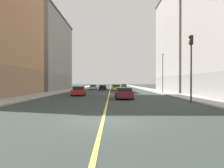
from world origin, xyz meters
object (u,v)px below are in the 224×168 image
at_px(traffic_light_left_near, 191,60).
at_px(car_black, 102,88).
at_px(car_silver, 93,87).
at_px(car_maroon, 123,93).
at_px(street_lamp_left_near, 162,68).
at_px(car_white, 114,87).
at_px(car_yellow, 116,88).
at_px(building_right_midblock, 39,53).
at_px(car_red, 78,91).
at_px(building_left_mid, 191,42).
at_px(car_green, 123,86).

height_order(traffic_light_left_near, car_black, traffic_light_left_near).
bearing_deg(car_silver, traffic_light_left_near, -71.56).
bearing_deg(car_maroon, street_lamp_left_near, 57.50).
distance_m(traffic_light_left_near, car_silver, 40.03).
relative_size(car_white, car_yellow, 0.92).
distance_m(building_right_midblock, car_red, 27.61).
bearing_deg(car_yellow, building_left_mid, -16.79).
height_order(building_right_midblock, car_green, building_right_midblock).
height_order(building_right_midblock, car_red, building_right_midblock).
bearing_deg(car_maroon, car_green, 86.96).
distance_m(building_right_midblock, car_maroon, 36.09).
bearing_deg(car_silver, car_maroon, -78.94).
bearing_deg(street_lamp_left_near, car_silver, 122.19).
bearing_deg(car_yellow, car_white, 90.75).
relative_size(car_yellow, car_black, 1.11).
relative_size(car_black, car_red, 1.00).
relative_size(street_lamp_left_near, car_maroon, 1.50).
relative_size(car_silver, car_green, 0.96).
relative_size(traffic_light_left_near, car_black, 1.56).
bearing_deg(car_white, car_silver, -128.02).
height_order(traffic_light_left_near, car_maroon, traffic_light_left_near).
bearing_deg(car_white, street_lamp_left_near, -75.02).
relative_size(building_left_mid, car_green, 4.70).
xyz_separation_m(building_left_mid, car_white, (-16.30, 19.17, -9.98)).
relative_size(traffic_light_left_near, car_red, 1.56).
relative_size(car_yellow, car_green, 1.01).
bearing_deg(traffic_light_left_near, street_lamp_left_near, 86.41).
bearing_deg(car_maroon, traffic_light_left_near, -38.39).
xyz_separation_m(building_left_mid, car_silver, (-22.14, 11.70, -10.00)).
bearing_deg(car_white, car_maroon, -89.15).
height_order(car_white, car_green, car_white).
bearing_deg(traffic_light_left_near, car_white, 98.50).
distance_m(traffic_light_left_near, car_yellow, 31.87).
relative_size(building_right_midblock, car_black, 6.19).
distance_m(street_lamp_left_near, car_silver, 25.84).
distance_m(traffic_light_left_near, car_green, 57.69).
relative_size(traffic_light_left_near, street_lamp_left_near, 0.95).
xyz_separation_m(building_right_midblock, traffic_light_left_near, (25.61, -34.07, -5.06)).
xyz_separation_m(building_right_midblock, car_yellow, (19.02, -3.08, -8.53)).
bearing_deg(car_red, car_maroon, -45.67).
relative_size(car_yellow, car_red, 1.11).
distance_m(car_silver, car_maroon, 33.56).
height_order(building_left_mid, street_lamp_left_near, building_left_mid).
bearing_deg(car_black, car_maroon, -82.56).
height_order(car_silver, car_green, car_green).
xyz_separation_m(traffic_light_left_near, car_green, (-3.38, 57.48, -3.52)).
xyz_separation_m(building_right_midblock, car_green, (22.22, 23.41, -8.58)).
relative_size(building_left_mid, car_white, 5.01).
xyz_separation_m(building_right_midblock, car_black, (15.76, -1.07, -8.59)).
relative_size(street_lamp_left_near, car_yellow, 1.48).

